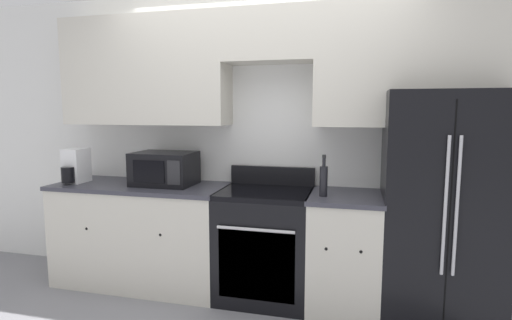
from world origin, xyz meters
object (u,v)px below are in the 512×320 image
Objects in this scene: oven_range at (265,244)px; refrigerator at (439,205)px; microwave at (165,169)px; bottle at (324,180)px.

refrigerator is at bearing 2.70° from oven_range.
oven_range is at bearing -2.27° from microwave.
oven_range is at bearing 168.26° from bottle.
bottle reaches higher than oven_range.
microwave is (-2.24, -0.03, 0.20)m from refrigerator.
refrigerator reaches higher than oven_range.
refrigerator is 5.32× the size of bottle.
microwave is 1.40m from bottle.
refrigerator is at bearing 0.67° from microwave.
oven_range is 1.39m from refrigerator.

